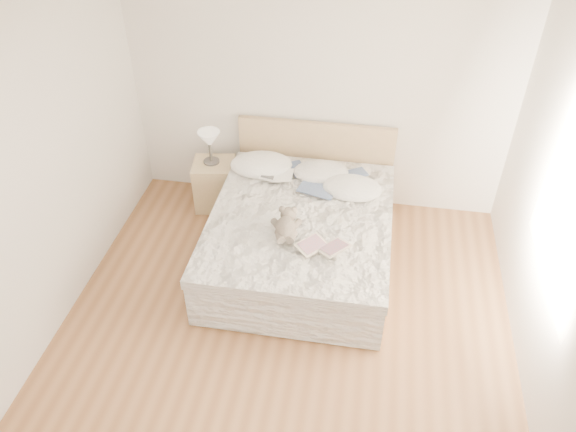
# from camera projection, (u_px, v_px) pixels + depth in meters

# --- Properties ---
(floor) EXTENTS (4.00, 4.50, 0.00)m
(floor) POSITION_uv_depth(u_px,v_px,m) (280.00, 348.00, 4.86)
(floor) COLOR brown
(floor) RESTS_ON ground
(ceiling) EXTENTS (4.00, 4.50, 0.00)m
(ceiling) POSITION_uv_depth(u_px,v_px,m) (276.00, 46.00, 3.17)
(ceiling) COLOR white
(ceiling) RESTS_ON ground
(wall_back) EXTENTS (4.00, 0.02, 2.70)m
(wall_back) POSITION_uv_depth(u_px,v_px,m) (319.00, 90.00, 5.75)
(wall_back) COLOR silver
(wall_back) RESTS_ON ground
(wall_left) EXTENTS (0.02, 4.50, 2.70)m
(wall_left) POSITION_uv_depth(u_px,v_px,m) (22.00, 200.00, 4.28)
(wall_left) COLOR silver
(wall_left) RESTS_ON ground
(wall_right) EXTENTS (0.02, 4.50, 2.70)m
(wall_right) POSITION_uv_depth(u_px,v_px,m) (572.00, 261.00, 3.75)
(wall_right) COLOR silver
(wall_right) RESTS_ON ground
(window) EXTENTS (0.02, 1.30, 1.10)m
(window) POSITION_uv_depth(u_px,v_px,m) (566.00, 221.00, 3.92)
(window) COLOR white
(window) RESTS_ON wall_right
(bed) EXTENTS (1.72, 2.14, 1.00)m
(bed) POSITION_uv_depth(u_px,v_px,m) (302.00, 233.00, 5.59)
(bed) COLOR tan
(bed) RESTS_ON floor
(nightstand) EXTENTS (0.51, 0.47, 0.56)m
(nightstand) POSITION_uv_depth(u_px,v_px,m) (215.00, 184.00, 6.29)
(nightstand) COLOR tan
(nightstand) RESTS_ON floor
(table_lamp) EXTENTS (0.28, 0.28, 0.38)m
(table_lamp) POSITION_uv_depth(u_px,v_px,m) (209.00, 141.00, 5.96)
(table_lamp) COLOR #46413D
(table_lamp) RESTS_ON nightstand
(pillow_left) EXTENTS (0.73, 0.57, 0.20)m
(pillow_left) POSITION_uv_depth(u_px,v_px,m) (261.00, 165.00, 5.95)
(pillow_left) COLOR white
(pillow_left) RESTS_ON bed
(pillow_middle) EXTENTS (0.63, 0.48, 0.17)m
(pillow_middle) POSITION_uv_depth(u_px,v_px,m) (321.00, 172.00, 5.84)
(pillow_middle) COLOR white
(pillow_middle) RESTS_ON bed
(pillow_right) EXTENTS (0.61, 0.44, 0.18)m
(pillow_right) POSITION_uv_depth(u_px,v_px,m) (352.00, 188.00, 5.62)
(pillow_right) COLOR white
(pillow_right) RESTS_ON bed
(blouse) EXTENTS (0.72, 0.75, 0.02)m
(blouse) POSITION_uv_depth(u_px,v_px,m) (323.00, 181.00, 5.73)
(blouse) COLOR #3F4F73
(blouse) RESTS_ON bed
(photo_book) EXTENTS (0.35, 0.24, 0.03)m
(photo_book) POSITION_uv_depth(u_px,v_px,m) (277.00, 175.00, 5.81)
(photo_book) COLOR white
(photo_book) RESTS_ON bed
(childrens_book) EXTENTS (0.48, 0.47, 0.03)m
(childrens_book) POSITION_uv_depth(u_px,v_px,m) (323.00, 247.00, 4.94)
(childrens_book) COLOR beige
(childrens_book) RESTS_ON bed
(teddy_bear) EXTENTS (0.29, 0.38, 0.18)m
(teddy_bear) POSITION_uv_depth(u_px,v_px,m) (286.00, 233.00, 5.06)
(teddy_bear) COLOR #6C6054
(teddy_bear) RESTS_ON bed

